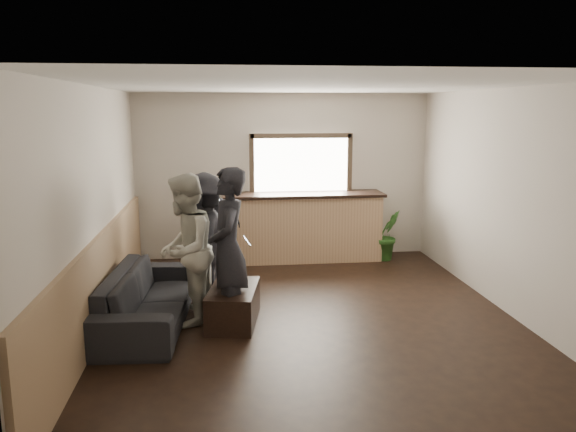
{
  "coord_description": "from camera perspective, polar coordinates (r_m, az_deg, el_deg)",
  "views": [
    {
      "loc": [
        -1.04,
        -6.52,
        2.54
      ],
      "look_at": [
        -0.22,
        0.4,
        1.2
      ],
      "focal_mm": 35.0,
      "sensor_mm": 36.0,
      "label": 1
    }
  ],
  "objects": [
    {
      "name": "person_b",
      "position": [
        6.74,
        -10.41,
        -3.39
      ],
      "size": [
        0.84,
        0.99,
        1.8
      ],
      "rotation": [
        0.0,
        0.0,
        -1.77
      ],
      "color": "#BBB9A9",
      "rests_on": "ground"
    },
    {
      "name": "person_d",
      "position": [
        8.51,
        -7.72,
        -1.18
      ],
      "size": [
        0.99,
        0.7,
        1.56
      ],
      "rotation": [
        0.0,
        0.0,
        -2.75
      ],
      "color": "black",
      "rests_on": "ground"
    },
    {
      "name": "coffee_table",
      "position": [
        6.86,
        -5.56,
        -9.0
      ],
      "size": [
        0.7,
        1.05,
        0.43
      ],
      "primitive_type": "cube",
      "rotation": [
        0.0,
        0.0,
        -0.17
      ],
      "color": "black",
      "rests_on": "ground"
    },
    {
      "name": "person_c",
      "position": [
        7.3,
        -8.46,
        -2.46
      ],
      "size": [
        0.79,
        1.2,
        1.75
      ],
      "rotation": [
        0.0,
        0.0,
        -1.7
      ],
      "color": "black",
      "rests_on": "ground"
    },
    {
      "name": "ground",
      "position": [
        7.07,
        2.21,
        -10.21
      ],
      "size": [
        5.0,
        6.0,
        0.01
      ],
      "primitive_type": "cube",
      "color": "black"
    },
    {
      "name": "room_shell",
      "position": [
        6.61,
        -4.02,
        1.5
      ],
      "size": [
        5.01,
        6.01,
        2.8
      ],
      "color": "silver",
      "rests_on": "ground"
    },
    {
      "name": "cup_b",
      "position": [
        6.6,
        -5.22,
        -7.37
      ],
      "size": [
        0.14,
        0.14,
        0.09
      ],
      "primitive_type": "imported",
      "rotation": [
        0.0,
        0.0,
        3.82
      ],
      "color": "silver",
      "rests_on": "coffee_table"
    },
    {
      "name": "person_a",
      "position": [
        6.54,
        -6.1,
        -3.32
      ],
      "size": [
        0.51,
        0.71,
        1.89
      ],
      "rotation": [
        0.0,
        0.0,
        -1.61
      ],
      "color": "black",
      "rests_on": "ground"
    },
    {
      "name": "sofa",
      "position": [
        6.95,
        -13.98,
        -8.04
      ],
      "size": [
        1.04,
        2.29,
        0.65
      ],
      "primitive_type": "imported",
      "rotation": [
        0.0,
        0.0,
        1.5
      ],
      "color": "black",
      "rests_on": "ground"
    },
    {
      "name": "cup_a",
      "position": [
        6.92,
        -6.66,
        -6.52
      ],
      "size": [
        0.16,
        0.16,
        0.09
      ],
      "primitive_type": "imported",
      "rotation": [
        0.0,
        0.0,
        0.54
      ],
      "color": "silver",
      "rests_on": "coffee_table"
    },
    {
      "name": "bar_counter",
      "position": [
        9.5,
        1.51,
        -0.68
      ],
      "size": [
        2.7,
        0.68,
        2.13
      ],
      "color": "tan",
      "rests_on": "ground"
    },
    {
      "name": "potted_plant",
      "position": [
        9.68,
        10.03,
        -1.9
      ],
      "size": [
        0.57,
        0.52,
        0.86
      ],
      "primitive_type": "imported",
      "rotation": [
        0.0,
        0.0,
        0.35
      ],
      "color": "#2D6623",
      "rests_on": "ground"
    }
  ]
}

